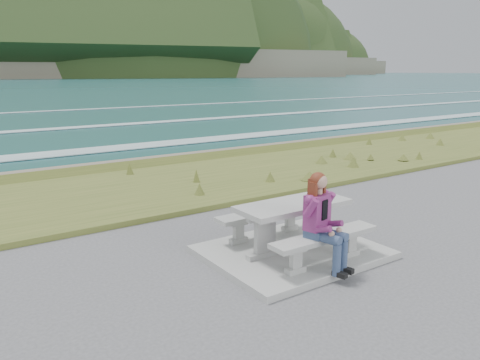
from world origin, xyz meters
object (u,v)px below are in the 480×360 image
Objects in this scene: bench_landward at (325,241)px; bench_seaward at (265,216)px; seated_woman at (326,235)px; picnic_table at (293,213)px.

bench_landward is 1.40m from bench_seaward.
bench_seaward is 1.32× the size of seated_woman.
bench_landward is 0.23m from seated_woman.
picnic_table is 0.84m from seated_woman.
bench_seaward is at bearing 70.65° from seated_woman.
picnic_table reaches higher than bench_seaward.
picnic_table is at bearing -90.00° from bench_seaward.
bench_landward is (0.00, -0.70, -0.23)m from picnic_table.
bench_seaward is (0.00, 1.40, 0.00)m from bench_landward.
bench_landward is 1.32× the size of seated_woman.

